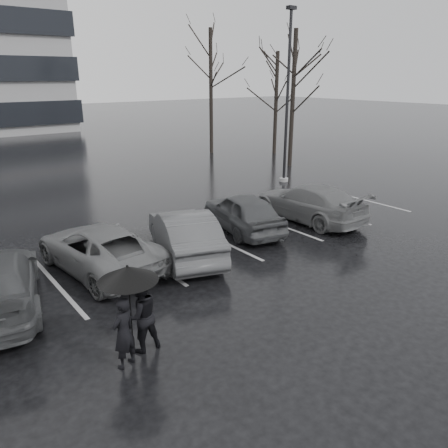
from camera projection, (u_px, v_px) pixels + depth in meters
name	position (u px, v px, depth m)	size (l,w,h in m)	color
ground	(249.00, 266.00, 13.16)	(160.00, 160.00, 0.00)	black
car_main	(243.00, 212.00, 15.95)	(1.68, 4.17, 1.42)	black
car_west_a	(184.00, 234.00, 13.68)	(1.57, 4.50, 1.48)	#2C2C2F
car_west_b	(99.00, 248.00, 12.76)	(2.19, 4.76, 1.32)	#48494B
car_east	(308.00, 202.00, 17.16)	(1.98, 4.88, 1.42)	#48494B
pedestrian_left	(124.00, 333.00, 8.41)	(0.54, 0.36, 1.49)	black
pedestrian_right	(141.00, 315.00, 8.92)	(0.79, 0.61, 1.62)	black
umbrella	(128.00, 274.00, 8.41)	(1.18, 1.18, 2.01)	black
lamp_post	(287.00, 106.00, 22.33)	(0.47, 0.47, 8.58)	gray
stall_stripes	(182.00, 247.00, 14.57)	(19.72, 5.00, 0.00)	#A2A2A5
tree_east	(293.00, 100.00, 26.28)	(0.26, 0.26, 8.00)	black
tree_ne	(276.00, 104.00, 30.89)	(0.26, 0.26, 7.00)	black
tree_north	(211.00, 93.00, 30.87)	(0.26, 0.26, 8.50)	black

